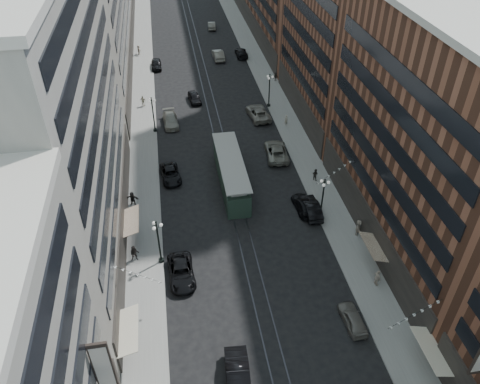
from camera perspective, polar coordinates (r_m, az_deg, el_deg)
ground at (r=76.21m, az=-3.37°, el=9.80°), size 220.00×220.00×0.00m
sidewalk_west at (r=84.94m, az=-11.75°, el=12.22°), size 4.00×180.00×0.15m
sidewalk_east at (r=86.67m, az=3.26°, el=13.48°), size 4.00×180.00×0.15m
rail_west at (r=85.07m, az=-4.67°, el=12.88°), size 0.12×180.00×0.02m
rail_east at (r=85.19m, az=-3.71°, el=12.96°), size 0.12×180.00×0.02m
building_west_mid at (r=46.65m, az=-21.18°, el=7.32°), size 8.00×36.00×28.00m
building_east_mid at (r=48.49m, az=21.45°, el=5.66°), size 8.00×30.00×24.00m
lamppost_sw_far at (r=47.93m, az=-9.90°, el=-5.87°), size 1.03×1.14×5.52m
lamppost_sw_mid at (r=70.09m, az=-10.55°, el=9.41°), size 1.03×1.14×5.52m
lamppost_se_far at (r=53.30m, az=10.04°, el=-0.66°), size 1.03×1.14×5.52m
lamppost_se_mid at (r=76.19m, az=3.59°, el=12.39°), size 1.03×1.14×5.52m
streetcar at (r=58.48m, az=-1.10°, el=2.24°), size 3.00×13.53×3.74m
car_2 at (r=47.80m, az=-7.16°, el=-9.68°), size 2.73×5.55×1.52m
car_4 at (r=45.11m, az=13.58°, el=-14.76°), size 1.82×4.16×1.39m
car_5 at (r=40.49m, az=-0.24°, el=-21.68°), size 2.24×5.55×1.79m
pedestrian_2 at (r=49.94m, az=-12.72°, el=-7.32°), size 0.95×0.53×1.94m
pedestrian_4 at (r=48.39m, az=16.39°, el=-10.01°), size 0.61×1.15×1.89m
car_7 at (r=60.84m, az=-8.46°, el=2.18°), size 2.86×5.25×1.40m
car_8 at (r=72.76m, az=-8.47°, el=8.67°), size 2.47×5.45×1.55m
car_9 at (r=92.51m, az=-10.17°, el=15.07°), size 1.85×4.59×1.56m
car_10 at (r=55.29m, az=8.66°, el=-1.90°), size 1.76×4.93×1.62m
car_11 at (r=73.93m, az=2.22°, el=9.64°), size 3.41×6.35×1.69m
car_12 at (r=96.62m, az=0.17°, el=16.63°), size 2.18×5.28×1.53m
car_13 at (r=79.08m, az=-5.58°, el=11.38°), size 2.24×4.50×1.47m
car_14 at (r=95.37m, az=-2.67°, el=16.37°), size 2.06×5.38×1.75m
pedestrian_5 at (r=57.13m, az=-12.99°, el=-0.75°), size 1.69×0.88×1.76m
pedestrian_6 at (r=78.51m, az=-11.73°, el=10.81°), size 1.16×0.84×1.80m
pedestrian_7 at (r=60.45m, az=9.15°, el=2.14°), size 0.86×0.87×1.62m
pedestrian_8 at (r=71.91m, az=5.63°, el=8.74°), size 0.71×0.57×1.68m
pedestrian_9 at (r=85.91m, az=4.37°, el=13.84°), size 1.08×0.62×1.57m
car_extra_0 at (r=112.16m, az=-3.48°, el=19.62°), size 1.93×4.69×1.51m
car_extra_1 at (r=55.74m, az=7.78°, el=-1.55°), size 2.24×4.99×1.42m
car_extra_2 at (r=64.57m, az=4.46°, el=4.99°), size 3.35×6.38×1.71m
pedestrian_extra_0 at (r=53.29m, az=14.22°, el=-4.18°), size 1.30×1.80×1.91m
pedestrian_extra_1 at (r=99.12m, az=-12.24°, el=16.57°), size 0.86×1.80×1.87m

